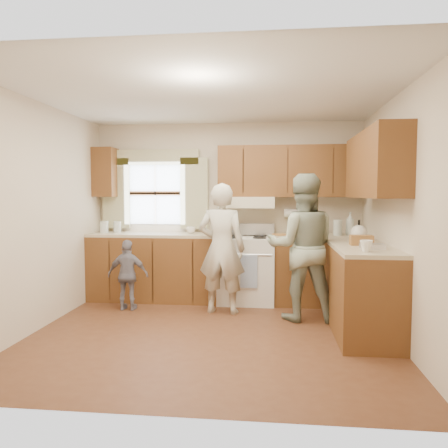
# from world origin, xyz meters

# --- Properties ---
(room) EXTENTS (3.80, 3.80, 3.80)m
(room) POSITION_xyz_m (0.00, 0.00, 1.25)
(room) COLOR #512B19
(room) RESTS_ON ground
(kitchen_fixtures) EXTENTS (3.80, 2.25, 2.15)m
(kitchen_fixtures) POSITION_xyz_m (0.61, 1.08, 0.84)
(kitchen_fixtures) COLOR #48290F
(kitchen_fixtures) RESTS_ON ground
(stove) EXTENTS (0.76, 0.67, 1.07)m
(stove) POSITION_xyz_m (0.30, 1.44, 0.47)
(stove) COLOR silver
(stove) RESTS_ON ground
(woman_left) EXTENTS (0.63, 0.46, 1.62)m
(woman_left) POSITION_xyz_m (0.02, 0.85, 0.81)
(woman_left) COLOR beige
(woman_left) RESTS_ON ground
(woman_right) EXTENTS (0.86, 0.67, 1.73)m
(woman_right) POSITION_xyz_m (1.00, 0.68, 0.86)
(woman_right) COLOR #1F392B
(woman_right) RESTS_ON ground
(child) EXTENTS (0.53, 0.22, 0.90)m
(child) POSITION_xyz_m (-1.19, 0.85, 0.45)
(child) COLOR slate
(child) RESTS_ON ground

